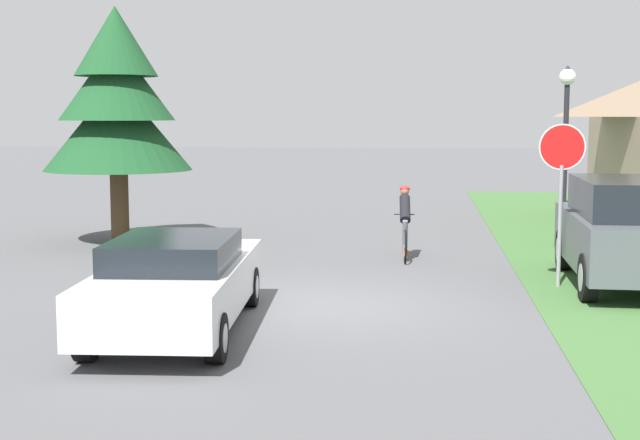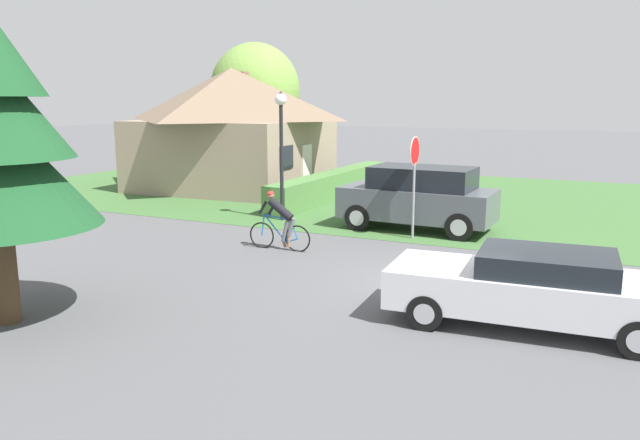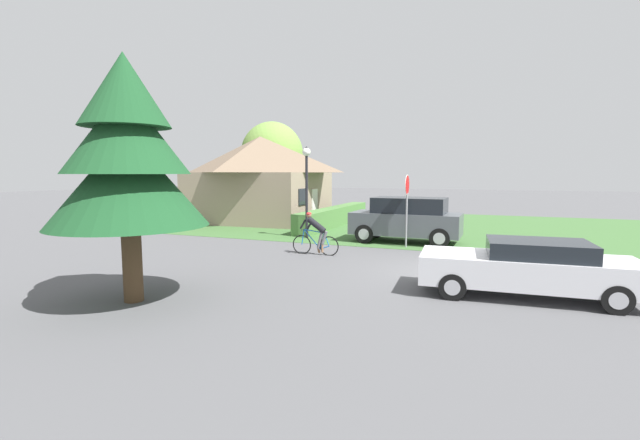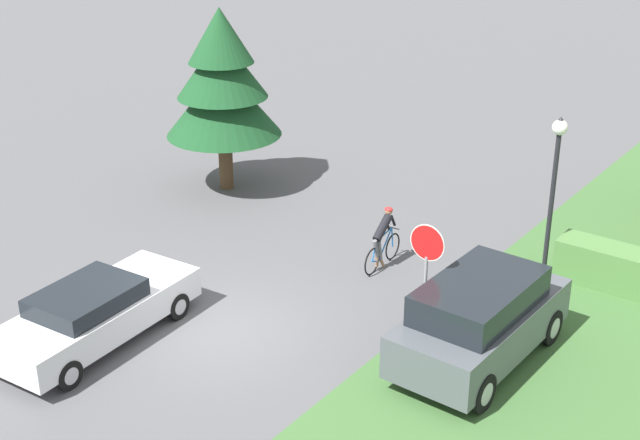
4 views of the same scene
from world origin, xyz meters
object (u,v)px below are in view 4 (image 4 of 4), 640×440
(sedan_left_lane, at_px, (95,312))
(cyclist, at_px, (383,240))
(parked_suv_right, at_px, (480,319))
(conifer_tall_near, at_px, (222,82))
(stop_sign, at_px, (426,261))
(street_lamp, at_px, (556,165))

(sedan_left_lane, relative_size, cyclist, 2.79)
(parked_suv_right, height_order, conifer_tall_near, conifer_tall_near)
(stop_sign, bearing_deg, parked_suv_right, -169.84)
(stop_sign, bearing_deg, conifer_tall_near, -24.91)
(cyclist, xyz_separation_m, conifer_tall_near, (-6.76, 1.71, 2.60))
(sedan_left_lane, distance_m, cyclist, 7.32)
(cyclist, distance_m, street_lamp, 4.56)
(stop_sign, relative_size, conifer_tall_near, 0.52)
(sedan_left_lane, height_order, conifer_tall_near, conifer_tall_near)
(parked_suv_right, height_order, street_lamp, street_lamp)
(conifer_tall_near, bearing_deg, sedan_left_lane, -66.02)
(stop_sign, xyz_separation_m, street_lamp, (0.77, 4.62, 0.86))
(sedan_left_lane, relative_size, conifer_tall_near, 0.89)
(parked_suv_right, distance_m, conifer_tall_near, 11.76)
(sedan_left_lane, height_order, parked_suv_right, parked_suv_right)
(conifer_tall_near, bearing_deg, stop_sign, -25.03)
(sedan_left_lane, height_order, cyclist, cyclist)
(sedan_left_lane, xyz_separation_m, street_lamp, (6.56, 8.55, 2.22))
(cyclist, relative_size, street_lamp, 0.43)
(cyclist, distance_m, stop_sign, 4.09)
(cyclist, bearing_deg, conifer_tall_near, 73.07)
(stop_sign, relative_size, street_lamp, 0.70)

